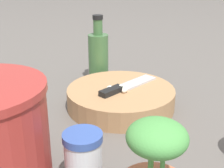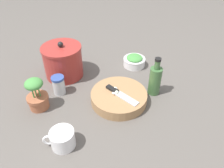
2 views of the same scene
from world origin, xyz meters
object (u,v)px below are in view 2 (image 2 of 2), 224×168
at_px(herb_bowl, 134,61).
at_px(garlic_cloves, 116,91).
at_px(spice_jar, 59,85).
at_px(coffee_mug, 62,139).
at_px(cutting_board, 119,97).
at_px(potted_herb, 37,96).
at_px(chef_knife, 120,94).
at_px(oil_bottle, 155,80).
at_px(stock_pot, 63,61).

bearing_deg(herb_bowl, garlic_cloves, -143.35).
xyz_separation_m(spice_jar, coffee_mug, (-0.11, -0.30, -0.01)).
relative_size(cutting_board, potted_herb, 1.68).
distance_m(chef_knife, coffee_mug, 0.33).
height_order(chef_knife, coffee_mug, coffee_mug).
bearing_deg(cutting_board, chef_knife, -112.61).
height_order(spice_jar, oil_bottle, oil_bottle).
height_order(herb_bowl, potted_herb, potted_herb).
height_order(chef_knife, spice_jar, spice_jar).
distance_m(spice_jar, potted_herb, 0.13).
xyz_separation_m(herb_bowl, oil_bottle, (-0.07, -0.25, 0.05)).
distance_m(spice_jar, stock_pot, 0.16).
xyz_separation_m(chef_knife, potted_herb, (-0.33, 0.17, 0.01)).
xyz_separation_m(cutting_board, oil_bottle, (0.18, -0.04, 0.05)).
bearing_deg(oil_bottle, potted_herb, 158.05).
height_order(chef_knife, garlic_cloves, garlic_cloves).
bearing_deg(herb_bowl, coffee_mug, -152.48).
relative_size(garlic_cloves, potted_herb, 0.35).
bearing_deg(cutting_board, coffee_mug, -164.27).
xyz_separation_m(cutting_board, stock_pot, (-0.13, 0.34, 0.06)).
height_order(oil_bottle, stock_pot, stock_pot).
height_order(chef_knife, stock_pot, stock_pot).
height_order(herb_bowl, oil_bottle, oil_bottle).
xyz_separation_m(herb_bowl, coffee_mug, (-0.57, -0.30, 0.00)).
bearing_deg(garlic_cloves, oil_bottle, -16.27).
relative_size(garlic_cloves, coffee_mug, 0.47).
distance_m(oil_bottle, potted_herb, 0.55).
height_order(chef_knife, oil_bottle, oil_bottle).
xyz_separation_m(herb_bowl, stock_pot, (-0.38, 0.13, 0.05)).
xyz_separation_m(stock_pot, potted_herb, (-0.20, -0.17, -0.02)).
distance_m(oil_bottle, stock_pot, 0.49).
bearing_deg(spice_jar, stock_pot, 57.30).
relative_size(coffee_mug, potted_herb, 0.74).
relative_size(oil_bottle, potted_herb, 1.26).
bearing_deg(coffee_mug, stock_pot, 65.95).
distance_m(chef_knife, potted_herb, 0.37).
relative_size(cutting_board, herb_bowl, 2.08).
bearing_deg(potted_herb, herb_bowl, 4.06).
bearing_deg(chef_knife, oil_bottle, 156.94).
relative_size(herb_bowl, oil_bottle, 0.64).
bearing_deg(cutting_board, stock_pot, 110.90).
bearing_deg(coffee_mug, potted_herb, 91.91).
distance_m(coffee_mug, potted_herb, 0.26).
bearing_deg(spice_jar, cutting_board, -44.74).
bearing_deg(garlic_cloves, potted_herb, 154.90).
xyz_separation_m(herb_bowl, potted_herb, (-0.58, -0.04, 0.03)).
bearing_deg(herb_bowl, oil_bottle, -105.45).
height_order(chef_knife, potted_herb, potted_herb).
relative_size(coffee_mug, oil_bottle, 0.59).
distance_m(garlic_cloves, potted_herb, 0.35).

